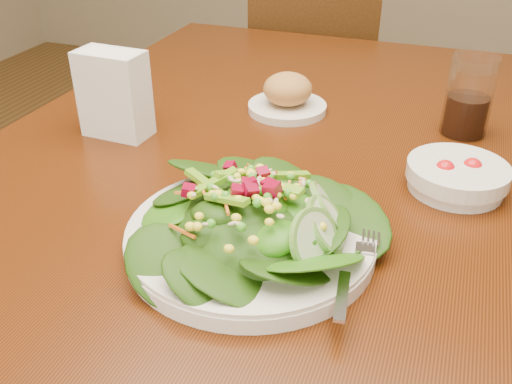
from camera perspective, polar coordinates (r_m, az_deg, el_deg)
dining_table at (r=0.97m, az=-0.05°, el=-1.51°), size 0.90×1.40×0.75m
chair_far at (r=1.87m, az=5.28°, el=7.87°), size 0.46×0.47×0.83m
salad_plate at (r=0.68m, az=0.24°, el=-3.33°), size 0.31×0.31×0.09m
bread_plate at (r=1.07m, az=3.17°, el=9.55°), size 0.15×0.15×0.07m
tomato_bowl at (r=0.86m, az=19.44°, el=1.48°), size 0.14×0.14×0.05m
drinking_glass at (r=1.03m, az=20.44°, el=8.46°), size 0.08×0.08×0.13m
napkin_holder at (r=0.98m, az=-14.03°, el=9.69°), size 0.11×0.07×0.14m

